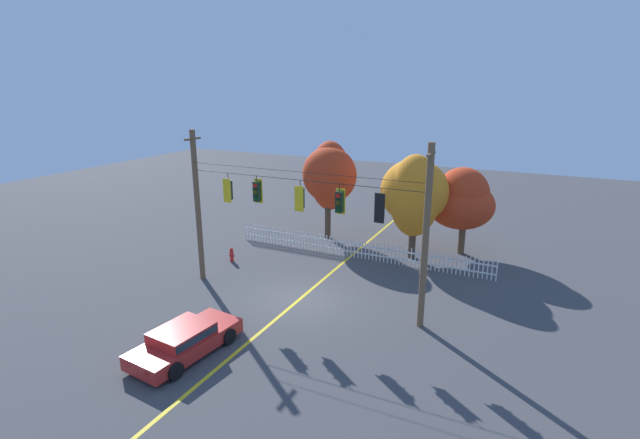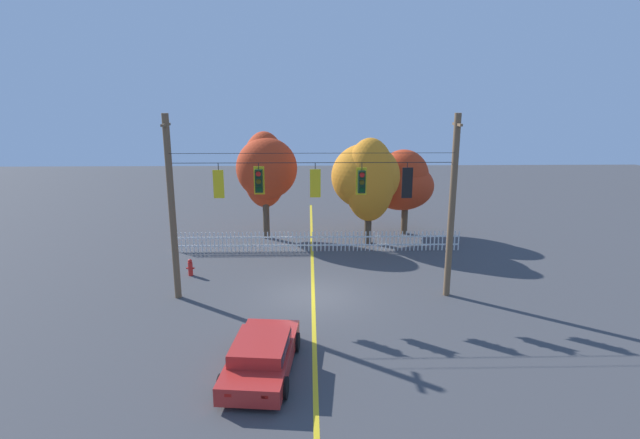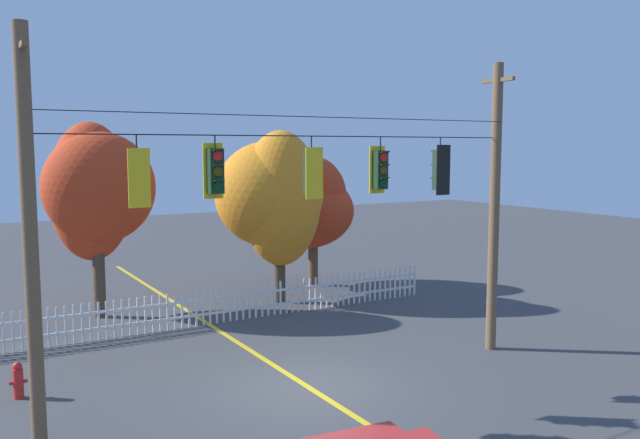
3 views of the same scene
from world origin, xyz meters
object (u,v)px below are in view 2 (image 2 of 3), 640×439
at_px(parked_car, 261,354).
at_px(fire_hydrant, 190,267).
at_px(traffic_signal_northbound_primary, 362,182).
at_px(autumn_oak_far_east, 402,182).
at_px(traffic_signal_westbound_side, 219,184).
at_px(traffic_signal_southbound_primary, 407,182).
at_px(autumn_maple_near_fence, 266,169).
at_px(traffic_signal_eastbound_side, 259,181).
at_px(autumn_maple_mid, 367,178).
at_px(traffic_signal_northbound_secondary, 315,183).

xyz_separation_m(parked_car, fire_hydrant, (-4.18, 8.65, -0.20)).
distance_m(traffic_signal_northbound_primary, autumn_oak_far_east, 10.56).
bearing_deg(traffic_signal_westbound_side, traffic_signal_southbound_primary, -0.01).
bearing_deg(traffic_signal_northbound_primary, parked_car, -121.32).
xyz_separation_m(traffic_signal_westbound_side, autumn_maple_near_fence, (1.11, 9.17, -0.79)).
bearing_deg(traffic_signal_northbound_primary, traffic_signal_southbound_primary, -0.60).
bearing_deg(traffic_signal_eastbound_side, parked_car, -85.06).
xyz_separation_m(traffic_signal_southbound_primary, autumn_oak_far_east, (1.69, 9.81, -1.72)).
height_order(traffic_signal_southbound_primary, autumn_maple_mid, autumn_maple_mid).
distance_m(traffic_signal_northbound_secondary, autumn_oak_far_east, 11.34).
xyz_separation_m(traffic_signal_northbound_primary, autumn_maple_near_fence, (-4.68, 9.15, -0.84)).
bearing_deg(autumn_oak_far_east, autumn_maple_near_fence, -175.52).
bearing_deg(traffic_signal_southbound_primary, fire_hydrant, 164.66).
height_order(traffic_signal_southbound_primary, autumn_oak_far_east, traffic_signal_southbound_primary).
height_order(autumn_maple_near_fence, fire_hydrant, autumn_maple_near_fence).
bearing_deg(fire_hydrant, parked_car, -64.20).
relative_size(traffic_signal_southbound_primary, autumn_maple_near_fence, 0.23).
bearing_deg(traffic_signal_eastbound_side, autumn_oak_far_east, 51.80).
distance_m(traffic_signal_westbound_side, autumn_maple_near_fence, 9.27).
relative_size(traffic_signal_southbound_primary, fire_hydrant, 1.75).
relative_size(traffic_signal_westbound_side, parked_car, 0.31).
bearing_deg(autumn_maple_near_fence, traffic_signal_northbound_primary, -62.93).
relative_size(traffic_signal_eastbound_side, autumn_maple_near_fence, 0.21).
bearing_deg(parked_car, traffic_signal_southbound_primary, 47.43).
distance_m(autumn_maple_mid, autumn_oak_far_east, 3.00).
distance_m(autumn_maple_near_fence, fire_hydrant, 8.15).
distance_m(traffic_signal_westbound_side, fire_hydrant, 5.63).
xyz_separation_m(traffic_signal_westbound_side, parked_car, (2.13, -5.99, -4.33)).
relative_size(traffic_signal_westbound_side, traffic_signal_northbound_primary, 1.04).
bearing_deg(autumn_maple_mid, traffic_signal_northbound_primary, -98.37).
distance_m(traffic_signal_southbound_primary, autumn_oak_far_east, 10.10).
bearing_deg(traffic_signal_eastbound_side, traffic_signal_westbound_side, -179.34).
relative_size(traffic_signal_northbound_secondary, traffic_signal_northbound_primary, 1.03).
bearing_deg(autumn_maple_mid, traffic_signal_westbound_side, -130.92).
relative_size(autumn_oak_far_east, parked_car, 1.15).
distance_m(parked_car, fire_hydrant, 9.60).
relative_size(traffic_signal_northbound_secondary, fire_hydrant, 1.69).
xyz_separation_m(traffic_signal_northbound_secondary, autumn_maple_mid, (3.07, 8.04, -1.15)).
xyz_separation_m(traffic_signal_northbound_primary, autumn_oak_far_east, (3.53, 9.79, -1.75)).
relative_size(traffic_signal_westbound_side, fire_hydrant, 1.71).
bearing_deg(autumn_maple_mid, parked_car, -109.02).
relative_size(traffic_signal_eastbound_side, autumn_oak_far_east, 0.25).
relative_size(autumn_maple_near_fence, autumn_maple_mid, 1.04).
xyz_separation_m(traffic_signal_eastbound_side, traffic_signal_northbound_primary, (4.18, -0.00, -0.05)).
bearing_deg(traffic_signal_eastbound_side, traffic_signal_southbound_primary, -0.18).
bearing_deg(traffic_signal_southbound_primary, autumn_oak_far_east, 80.25).
relative_size(traffic_signal_westbound_side, traffic_signal_northbound_secondary, 1.01).
distance_m(traffic_signal_northbound_primary, autumn_maple_near_fence, 10.31).
bearing_deg(traffic_signal_northbound_primary, traffic_signal_eastbound_side, 180.00).
bearing_deg(traffic_signal_eastbound_side, traffic_signal_northbound_secondary, -0.47).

